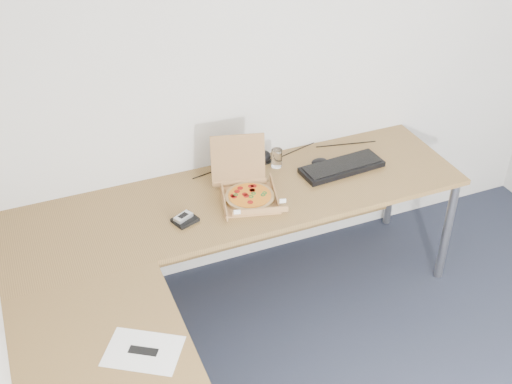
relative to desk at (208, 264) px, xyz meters
name	(u,v)px	position (x,y,z in m)	size (l,w,h in m)	color
desk	(208,264)	(0.00, 0.00, 0.00)	(2.50, 2.20, 0.73)	brown
pizza_box	(249,193)	(0.36, 0.39, 0.07)	(0.29, 0.34, 0.30)	#AD7A47
drinking_glass	(277,158)	(0.63, 0.62, 0.08)	(0.06, 0.06, 0.11)	silver
keyboard	(342,167)	(0.96, 0.45, 0.04)	(0.48, 0.17, 0.03)	black
mouse	(319,162)	(0.87, 0.55, 0.05)	(0.10, 0.06, 0.03)	black
wallet	(185,220)	(-0.01, 0.32, 0.04)	(0.12, 0.10, 0.02)	black
phone	(183,217)	(-0.02, 0.32, 0.06)	(0.09, 0.05, 0.02)	#B2B5BA
paper_sheet	(143,351)	(-0.42, -0.44, 0.03)	(0.30, 0.21, 0.00)	white
dome_speaker	(264,156)	(0.59, 0.70, 0.07)	(0.09, 0.09, 0.07)	black
cable_bundle	(282,156)	(0.70, 0.71, 0.03)	(0.56, 0.04, 0.01)	black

